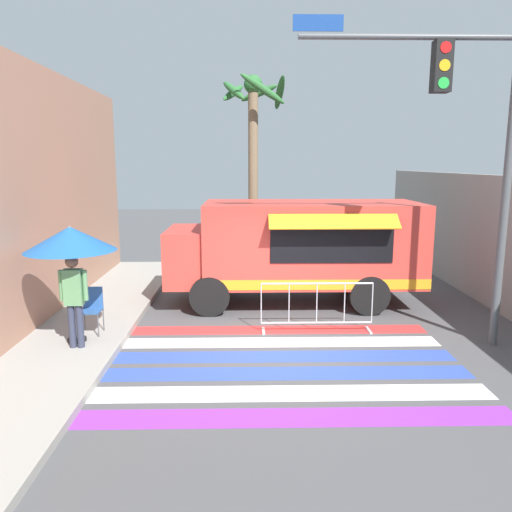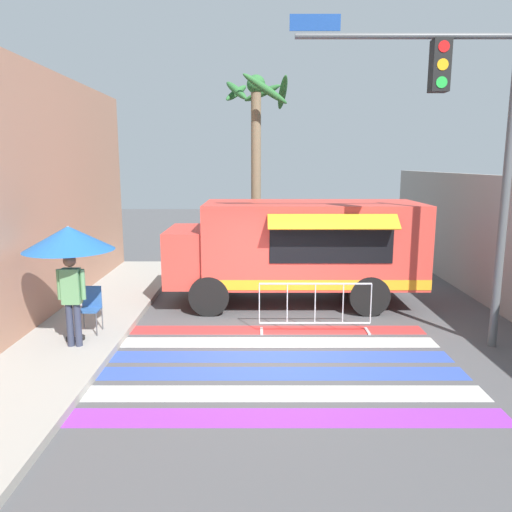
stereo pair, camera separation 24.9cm
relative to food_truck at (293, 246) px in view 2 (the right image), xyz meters
name	(u,v)px [view 2 (the right image)]	position (x,y,z in m)	size (l,w,h in m)	color
ground_plane	(278,347)	(-0.50, -3.17, -1.51)	(60.00, 60.00, 0.00)	#4C4C4F
sidewalk_left	(9,344)	(-5.81, -3.17, -1.44)	(4.40, 16.00, 0.14)	#99968E
building_left_facade	(0,203)	(-5.73, -3.17, 1.32)	(0.25, 16.00, 5.67)	tan
concrete_wall_right	(494,242)	(5.01, -0.17, 0.13)	(0.20, 16.00, 3.28)	gray
crosswalk_painted	(281,365)	(-0.50, -4.04, -1.51)	(6.40, 4.36, 0.01)	purple
food_truck	(293,246)	(0.00, 0.00, 0.00)	(6.33, 2.80, 2.61)	#D13D33
traffic_signal_pole	(469,129)	(2.96, -3.10, 2.69)	(4.18, 0.29, 6.15)	#515456
patio_umbrella	(69,239)	(-4.50, -3.12, 0.64)	(1.70, 1.70, 2.26)	black
folding_chair	(91,305)	(-4.33, -2.61, -0.80)	(0.41, 0.41, 0.94)	#4C4C51
vendor_person	(72,294)	(-4.38, -3.45, -0.35)	(0.53, 0.23, 1.77)	#2D3347
barricade_front	(316,307)	(0.33, -2.24, -0.97)	(2.41, 0.44, 1.08)	#B7BABF
palm_tree	(257,135)	(-0.91, 4.33, 2.96)	(2.15, 2.18, 6.38)	#7A664C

